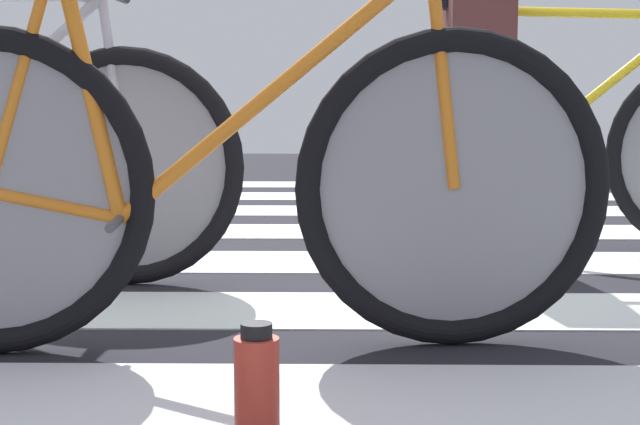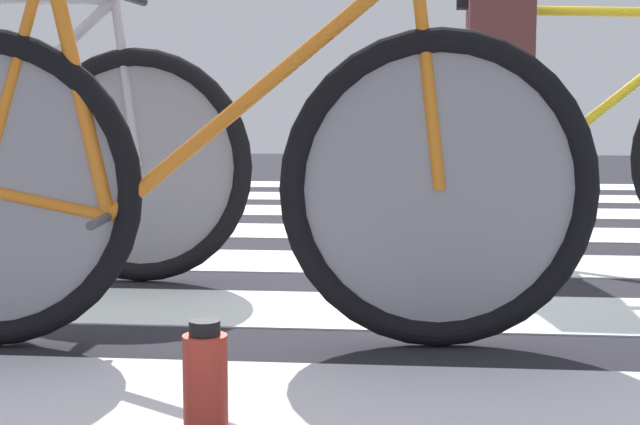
# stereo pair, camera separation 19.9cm
# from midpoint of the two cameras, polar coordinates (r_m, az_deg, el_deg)

# --- Properties ---
(ground) EXTENTS (18.00, 14.00, 0.02)m
(ground) POSITION_cam_midpoint_polar(r_m,az_deg,el_deg) (3.14, -1.19, -3.60)
(ground) COLOR black
(crosswalk_markings) EXTENTS (5.44, 6.51, 0.00)m
(crosswalk_markings) POSITION_cam_midpoint_polar(r_m,az_deg,el_deg) (3.27, -0.62, -2.98)
(crosswalk_markings) COLOR silver
(crosswalk_markings) RESTS_ON ground
(bicycle_1_of_3) EXTENTS (1.73, 0.52, 0.93)m
(bicycle_1_of_3) POSITION_cam_midpoint_polar(r_m,az_deg,el_deg) (2.09, -4.09, 2.13)
(bicycle_1_of_3) COLOR black
(bicycle_1_of_3) RESTS_ON ground
(bicycle_3_of_3) EXTENTS (1.74, 0.52, 0.93)m
(bicycle_3_of_3) POSITION_cam_midpoint_polar(r_m,az_deg,el_deg) (3.51, 17.41, 3.69)
(bicycle_3_of_3) COLOR black
(bicycle_3_of_3) RESTS_ON ground
(cyclist_3_of_3) EXTENTS (0.32, 0.41, 0.96)m
(cyclist_3_of_3) POSITION_cam_midpoint_polar(r_m,az_deg,el_deg) (3.47, 12.45, 7.70)
(cyclist_3_of_3) COLOR beige
(cyclist_3_of_3) RESTS_ON ground
(water_bottle) EXTENTS (0.07, 0.07, 0.21)m
(water_bottle) POSITION_cam_midpoint_polar(r_m,az_deg,el_deg) (1.53, -3.26, -10.60)
(water_bottle) COLOR red
(water_bottle) RESTS_ON ground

